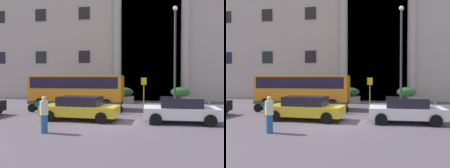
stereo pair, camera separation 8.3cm
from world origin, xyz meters
TOP-DOWN VIEW (x-y plane):
  - ground_plane at (0.00, 0.00)m, footprint 80.00×64.00m
  - office_building_facade at (0.01, 17.48)m, footprint 37.85×9.64m
  - orange_minibus at (-3.48, 5.50)m, footprint 7.15×2.59m
  - bus_stop_sign at (1.59, 7.54)m, footprint 0.44×0.08m
  - hedge_planter_far_east at (4.85, 10.65)m, footprint 1.85×0.82m
  - hedge_planter_east at (-0.47, 10.22)m, footprint 2.05×0.99m
  - hedge_planter_entrance_right at (-5.38, 10.52)m, footprint 2.03×1.00m
  - parked_compact_extra at (-1.81, 0.80)m, footprint 4.47×2.17m
  - parked_hatchback_near at (3.78, 0.87)m, footprint 3.91×2.06m
  - motorcycle_near_kerb at (-5.42, 3.30)m, footprint 2.05×0.55m
  - motorcycle_far_end at (-0.73, 3.41)m, footprint 2.06×0.59m
  - scooter_by_planter at (5.06, 3.05)m, footprint 2.09×0.55m
  - pedestrian_woman_dark_dress at (-2.43, -2.58)m, footprint 0.36×0.36m
  - lamppost_plaza_centre at (4.18, 8.62)m, footprint 0.40×0.40m

SIDE VIEW (x-z plane):
  - ground_plane at x=0.00m, z-range -0.12..0.00m
  - motorcycle_near_kerb at x=-5.42m, z-range 0.01..0.91m
  - motorcycle_far_end at x=-0.73m, z-range 0.01..0.91m
  - scooter_by_planter at x=5.06m, z-range 0.01..0.91m
  - parked_hatchback_near at x=3.78m, z-range 0.02..1.39m
  - parked_compact_extra at x=-1.81m, z-range 0.02..1.39m
  - hedge_planter_east at x=-0.47m, z-range -0.03..1.47m
  - hedge_planter_far_east at x=4.85m, z-range -0.03..1.51m
  - hedge_planter_entrance_right at x=-5.38m, z-range -0.03..1.56m
  - pedestrian_woman_dark_dress at x=-2.43m, z-range 0.00..1.64m
  - bus_stop_sign at x=1.59m, z-range 0.30..2.73m
  - orange_minibus at x=-3.48m, z-range 0.27..2.86m
  - lamppost_plaza_centre at x=4.18m, z-range 0.64..9.13m
  - office_building_facade at x=0.01m, z-range -0.01..21.41m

